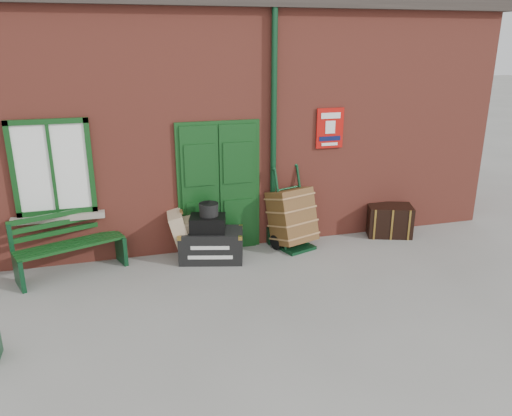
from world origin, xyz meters
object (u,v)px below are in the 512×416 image
object	(u,v)px
bench	(69,242)
dark_trunk	(389,220)
porter_trolley	(292,217)
houdini_trunk	(211,245)

from	to	relation	value
bench	dark_trunk	size ratio (longest dim) A/B	2.12
bench	porter_trolley	bearing A→B (deg)	-19.87
houdini_trunk	bench	bearing A→B (deg)	-168.63
dark_trunk	houdini_trunk	bearing A→B (deg)	-157.40
porter_trolley	dark_trunk	xyz separation A→B (m)	(1.96, 0.03, -0.26)
porter_trolley	dark_trunk	bearing A→B (deg)	-18.05
houdini_trunk	porter_trolley	bearing A→B (deg)	21.87
bench	dark_trunk	bearing A→B (deg)	-19.81
houdini_trunk	dark_trunk	bearing A→B (deg)	18.40
bench	dark_trunk	distance (m)	5.69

